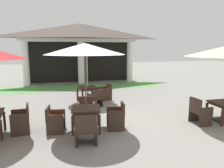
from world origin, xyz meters
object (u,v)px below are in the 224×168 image
(patio_chair_far_back_south, at_px, (86,130))
(patio_chair_far_back_east, at_px, (116,116))
(patio_chair_mid_right_south, at_px, (95,98))
(patio_chair_mid_left_east, at_px, (21,119))
(patio_chair_far_back_north, at_px, (86,109))
(patio_table_far_back, at_px, (86,111))
(patio_table_near_foreground, at_px, (224,105))
(patio_umbrella_far_back, at_px, (85,49))
(patio_table_mid_right, at_px, (88,89))
(patio_chair_far_back_west, at_px, (55,119))
(patio_umbrella_mid_right, at_px, (87,52))
(patio_chair_mid_right_east, at_px, (105,92))
(patio_chair_near_foreground_west, at_px, (200,112))

(patio_chair_far_back_south, xyz_separation_m, patio_chair_far_back_east, (1.12, 0.84, 0.02))
(patio_chair_mid_right_south, distance_m, patio_chair_far_back_east, 2.79)
(patio_chair_mid_left_east, height_order, patio_chair_far_back_north, patio_chair_mid_left_east)
(patio_table_far_back, bearing_deg, patio_table_near_foreground, -5.64)
(patio_table_far_back, bearing_deg, patio_chair_mid_left_east, 170.73)
(patio_chair_mid_left_east, distance_m, patio_umbrella_far_back, 2.96)
(patio_chair_mid_right_south, bearing_deg, patio_table_mid_right, 90.00)
(patio_chair_far_back_south, bearing_deg, patio_chair_far_back_east, 45.24)
(patio_chair_far_back_west, bearing_deg, patio_umbrella_mid_right, 163.90)
(patio_chair_mid_right_east, distance_m, patio_chair_far_back_east, 3.97)
(patio_umbrella_far_back, distance_m, patio_chair_far_back_east, 2.38)
(patio_chair_mid_right_south, relative_size, patio_umbrella_far_back, 0.28)
(patio_table_near_foreground, distance_m, patio_chair_mid_right_south, 5.18)
(patio_umbrella_far_back, bearing_deg, patio_chair_mid_left_east, 170.73)
(patio_umbrella_mid_right, relative_size, patio_chair_far_back_north, 3.21)
(patio_umbrella_mid_right, height_order, patio_chair_mid_right_south, patio_umbrella_mid_right)
(patio_umbrella_mid_right, height_order, patio_table_far_back, patio_umbrella_mid_right)
(patio_chair_mid_left_east, bearing_deg, patio_table_mid_right, -44.27)
(patio_umbrella_mid_right, xyz_separation_m, patio_chair_far_back_north, (-0.44, -2.62, -2.03))
(patio_table_far_back, bearing_deg, patio_umbrella_mid_right, 80.85)
(patio_umbrella_mid_right, bearing_deg, patio_chair_near_foreground_west, -50.84)
(patio_table_mid_right, distance_m, patio_chair_far_back_south, 4.65)
(patio_table_mid_right, bearing_deg, patio_chair_near_foreground_west, -50.84)
(patio_table_far_back, xyz_separation_m, patio_chair_far_back_south, (-0.14, -0.98, -0.25))
(patio_chair_mid_right_east, relative_size, patio_chair_far_back_north, 0.99)
(patio_table_mid_right, height_order, patio_table_far_back, patio_table_far_back)
(patio_table_mid_right, relative_size, patio_umbrella_mid_right, 0.38)
(patio_chair_mid_right_south, bearing_deg, patio_chair_near_foreground_west, -56.81)
(patio_chair_mid_left_east, xyz_separation_m, patio_table_far_back, (1.99, -0.33, 0.22))
(patio_table_mid_right, height_order, patio_chair_mid_right_east, patio_chair_mid_right_east)
(patio_chair_mid_right_east, height_order, patio_table_far_back, patio_chair_mid_right_east)
(patio_chair_mid_left_east, relative_size, patio_chair_mid_right_east, 1.08)
(patio_table_near_foreground, relative_size, patio_table_mid_right, 0.85)
(patio_chair_mid_left_east, bearing_deg, patio_chair_mid_right_south, -56.15)
(patio_chair_mid_right_south, xyz_separation_m, patio_umbrella_far_back, (-0.78, -2.65, 2.21))
(patio_chair_far_back_north, bearing_deg, patio_umbrella_far_back, 90.00)
(patio_table_far_back, relative_size, patio_umbrella_far_back, 0.35)
(patio_chair_far_back_east, bearing_deg, patio_chair_mid_right_south, 12.16)
(patio_umbrella_far_back, bearing_deg, patio_table_far_back, 180.00)
(patio_chair_near_foreground_west, height_order, patio_chair_far_back_north, patio_chair_near_foreground_west)
(patio_umbrella_far_back, relative_size, patio_chair_far_back_west, 3.51)
(patio_chair_mid_right_east, relative_size, patio_umbrella_far_back, 0.29)
(patio_chair_near_foreground_west, distance_m, patio_umbrella_far_back, 4.48)
(patio_chair_far_back_north, xyz_separation_m, patio_chair_far_back_east, (0.84, -1.12, 0.01))
(patio_chair_far_back_north, height_order, patio_chair_far_back_east, patio_chair_far_back_east)
(patio_chair_near_foreground_west, xyz_separation_m, patio_chair_far_back_east, (-2.92, 0.33, -0.02))
(patio_chair_far_back_north, xyz_separation_m, patio_chair_far_back_west, (-1.12, -0.84, -0.01))
(patio_table_far_back, distance_m, patio_umbrella_far_back, 1.94)
(patio_chair_far_back_south, xyz_separation_m, patio_chair_far_back_west, (-0.84, 1.12, -0.00))
(patio_chair_far_back_north, bearing_deg, patio_table_mid_right, -91.42)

